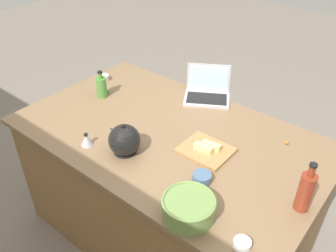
# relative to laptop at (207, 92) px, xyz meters

# --- Properties ---
(ground_plane) EXTENTS (12.00, 12.00, 0.00)m
(ground_plane) POSITION_rel_laptop_xyz_m (-0.06, 0.50, -0.95)
(ground_plane) COLOR slate
(island_counter) EXTENTS (1.87, 1.12, 0.90)m
(island_counter) POSITION_rel_laptop_xyz_m (-0.06, 0.50, -0.50)
(island_counter) COLOR olive
(island_counter) RESTS_ON ground
(laptop) EXTENTS (0.38, 0.35, 0.22)m
(laptop) POSITION_rel_laptop_xyz_m (0.00, 0.00, 0.00)
(laptop) COLOR #B7B7BC
(laptop) RESTS_ON island_counter
(mixing_bowl_large) EXTENTS (0.25, 0.25, 0.11)m
(mixing_bowl_large) POSITION_rel_laptop_xyz_m (-0.54, 0.95, 0.01)
(mixing_bowl_large) COLOR #72934C
(mixing_bowl_large) RESTS_ON island_counter
(bottle_olive) EXTENTS (0.07, 0.07, 0.19)m
(bottle_olive) POSITION_rel_laptop_xyz_m (0.58, 0.45, 0.03)
(bottle_olive) COLOR #4C8C38
(bottle_olive) RESTS_ON island_counter
(bottle_soy) EXTENTS (0.07, 0.07, 0.27)m
(bottle_soy) POSITION_rel_laptop_xyz_m (-0.91, 0.58, 0.06)
(bottle_soy) COLOR maroon
(bottle_soy) RESTS_ON island_counter
(kettle) EXTENTS (0.21, 0.18, 0.20)m
(kettle) POSITION_rel_laptop_xyz_m (0.02, 0.80, 0.03)
(kettle) COLOR black
(kettle) RESTS_ON island_counter
(cutting_board) EXTENTS (0.28, 0.23, 0.02)m
(cutting_board) POSITION_rel_laptop_xyz_m (-0.33, 0.51, -0.04)
(cutting_board) COLOR #AD7F4C
(cutting_board) RESTS_ON island_counter
(butter_stick_left) EXTENTS (0.11, 0.05, 0.04)m
(butter_stick_left) POSITION_rel_laptop_xyz_m (-0.35, 0.49, -0.01)
(butter_stick_left) COLOR #F4E58C
(butter_stick_left) RESTS_ON cutting_board
(butter_stick_right) EXTENTS (0.11, 0.04, 0.04)m
(butter_stick_right) POSITION_rel_laptop_xyz_m (-0.33, 0.53, -0.01)
(butter_stick_right) COLOR #F4E58C
(butter_stick_right) RESTS_ON cutting_board
(ramekin_small) EXTENTS (0.10, 0.10, 0.05)m
(ramekin_small) POSITION_rel_laptop_xyz_m (-0.45, 0.72, -0.02)
(ramekin_small) COLOR slate
(ramekin_small) RESTS_ON island_counter
(ramekin_medium) EXTENTS (0.08, 0.08, 0.04)m
(ramekin_medium) POSITION_rel_laptop_xyz_m (-0.81, 0.94, -0.03)
(ramekin_medium) COLOR white
(ramekin_medium) RESTS_ON island_counter
(ramekin_wide) EXTENTS (0.08, 0.08, 0.04)m
(ramekin_wide) POSITION_rel_laptop_xyz_m (0.76, 0.28, -0.03)
(ramekin_wide) COLOR beige
(ramekin_wide) RESTS_ON island_counter
(kitchen_timer) EXTENTS (0.07, 0.07, 0.08)m
(kitchen_timer) POSITION_rel_laptop_xyz_m (0.23, 0.89, -0.01)
(kitchen_timer) COLOR #B2B2B7
(kitchen_timer) RESTS_ON island_counter
(candy_0) EXTENTS (0.02, 0.02, 0.02)m
(candy_0) POSITION_rel_laptop_xyz_m (0.59, 0.39, -0.04)
(candy_0) COLOR green
(candy_0) RESTS_ON island_counter
(candy_1) EXTENTS (0.02, 0.02, 0.02)m
(candy_1) POSITION_rel_laptop_xyz_m (-0.66, 0.16, -0.04)
(candy_1) COLOR orange
(candy_1) RESTS_ON island_counter
(candy_2) EXTENTS (0.02, 0.02, 0.02)m
(candy_2) POSITION_rel_laptop_xyz_m (0.07, 0.70, -0.04)
(candy_2) COLOR blue
(candy_2) RESTS_ON island_counter
(candy_3) EXTENTS (0.02, 0.02, 0.02)m
(candy_3) POSITION_rel_laptop_xyz_m (0.09, 0.66, -0.04)
(candy_3) COLOR red
(candy_3) RESTS_ON island_counter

